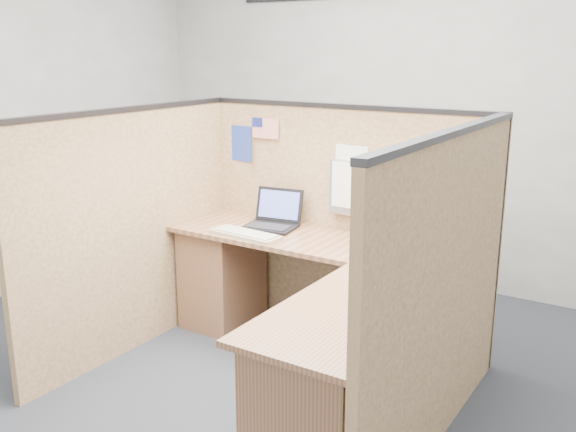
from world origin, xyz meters
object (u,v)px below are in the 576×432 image
Objects in this scene: keyboard at (246,234)px; mouse at (414,262)px; l_desk at (310,318)px; laptop at (275,218)px.

mouse reaches higher than keyboard.
mouse reaches higher than l_desk.
laptop is 3.09× the size of mouse.
laptop is 1.11m from mouse.
l_desk is 0.67m from mouse.
l_desk is 0.71m from keyboard.
l_desk is 0.84m from laptop.
l_desk is at bearing -156.77° from mouse.
laptop reaches higher than mouse.
keyboard is 1.10m from mouse.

